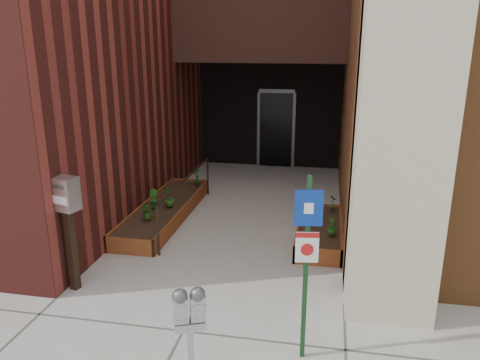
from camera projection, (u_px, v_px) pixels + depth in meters
The scene contains 14 objects.
ground at pixel (204, 291), 6.81m from camera, with size 80.00×80.00×0.00m, color #9E9991.
planter_left at pixel (165, 211), 9.59m from camera, with size 0.90×3.60×0.30m.
planter_right at pixel (319, 232), 8.56m from camera, with size 0.80×2.20×0.30m.
handrail at pixel (187, 185), 9.28m from camera, with size 0.04×3.34×0.90m.
parking_meter at pixel (190, 318), 4.29m from camera, with size 0.32×0.22×1.37m.
sign_post at pixel (307, 251), 5.02m from camera, with size 0.30×0.09×2.18m.
payment_dropbox at pixel (67, 210), 6.53m from camera, with size 0.39×0.33×1.71m.
shrub_left_a at pixel (148, 210), 8.73m from camera, with size 0.29×0.29×0.33m, color #275C1A.
shrub_left_b at pixel (153, 198), 9.30m from camera, with size 0.20×0.20×0.37m, color #22611B.
shrub_left_c at pixel (169, 198), 9.37m from camera, with size 0.20×0.20×0.35m, color #2A5F1B.
shrub_left_d at pixel (197, 176), 10.74m from camera, with size 0.22×0.22×0.41m, color #1A5418.
shrub_right_a at pixel (332, 226), 8.00m from camera, with size 0.17×0.17×0.30m, color #245C1A.
shrub_right_b at pixel (333, 203), 9.15m from camera, with size 0.16×0.16×0.31m, color #2A5B1A.
shrub_right_c at pixel (308, 202), 9.17m from camera, with size 0.29×0.29×0.32m, color #18571B.
Camera 1 is at (1.66, -5.85, 3.51)m, focal length 35.00 mm.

